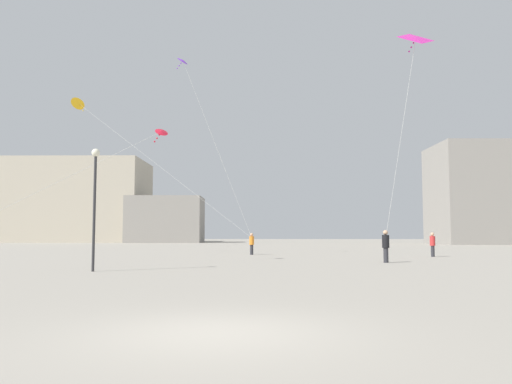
{
  "coord_description": "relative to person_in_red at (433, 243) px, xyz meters",
  "views": [
    {
      "loc": [
        0.95,
        -8.61,
        1.62
      ],
      "look_at": [
        0.0,
        19.28,
        3.87
      ],
      "focal_mm": 36.34,
      "sensor_mm": 36.0,
      "label": 1
    }
  ],
  "objects": [
    {
      "name": "building_right_hall",
      "position": [
        22.86,
        45.4,
        6.86
      ],
      "size": [
        17.71,
        12.82,
        15.6
      ],
      "color": "gray",
      "rests_on": "ground_plane"
    },
    {
      "name": "building_left_hall",
      "position": [
        -49.14,
        61.92,
        6.92
      ],
      "size": [
        26.05,
        16.11,
        15.7
      ],
      "color": "#B2A893",
      "rests_on": "ground_plane"
    },
    {
      "name": "building_centre_hall",
      "position": [
        -31.14,
        58.18,
        3.26
      ],
      "size": [
        13.84,
        10.37,
        8.39
      ],
      "color": "gray",
      "rests_on": "ground_plane"
    },
    {
      "name": "person_in_orange",
      "position": [
        -12.9,
        3.12,
        -0.02
      ],
      "size": [
        0.36,
        0.36,
        1.67
      ],
      "rotation": [
        0.0,
        0.0,
        4.71
      ],
      "color": "#2D2D33",
      "rests_on": "ground_plane"
    },
    {
      "name": "ground_plane",
      "position": [
        -12.14,
        -28.41,
        -0.94
      ],
      "size": [
        300.0,
        300.0,
        0.0
      ],
      "primitive_type": "plane",
      "color": "#9E9689"
    },
    {
      "name": "kite_magenta_delta",
      "position": [
        -3.2,
        -8.44,
        11.5
      ],
      "size": [
        2.71,
        1.5,
        11.67
      ],
      "color": "#D12899"
    },
    {
      "name": "person_in_red",
      "position": [
        0.0,
        0.0,
        0.0
      ],
      "size": [
        0.37,
        0.37,
        1.71
      ],
      "rotation": [
        0.0,
        0.0,
        2.67
      ],
      "color": "#2D2D33",
      "rests_on": "ground_plane"
    },
    {
      "name": "kite_crimson_diamond",
      "position": [
        -17.85,
        -8.02,
        6.37
      ],
      "size": [
        7.14,
        10.14,
        6.49
      ],
      "color": "red"
    },
    {
      "name": "kite_violet_diamond",
      "position": [
        -18.07,
        1.7,
        13.73
      ],
      "size": [
        5.84,
        2.05,
        13.97
      ],
      "color": "purple"
    },
    {
      "name": "kite_amber_diamond",
      "position": [
        -27.27,
        4.71,
        11.39
      ],
      "size": [
        15.23,
        2.22,
        11.62
      ],
      "color": "yellow"
    },
    {
      "name": "person_in_black",
      "position": [
        -4.91,
        -7.63,
        0.06
      ],
      "size": [
        0.4,
        0.4,
        1.82
      ],
      "rotation": [
        0.0,
        0.0,
        4.05
      ],
      "color": "#2D2D33",
      "rests_on": "ground_plane"
    },
    {
      "name": "lamppost_east",
      "position": [
        -18.97,
        -14.85,
        2.61
      ],
      "size": [
        0.36,
        0.36,
        5.33
      ],
      "color": "#2D2D30",
      "rests_on": "ground_plane"
    }
  ]
}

